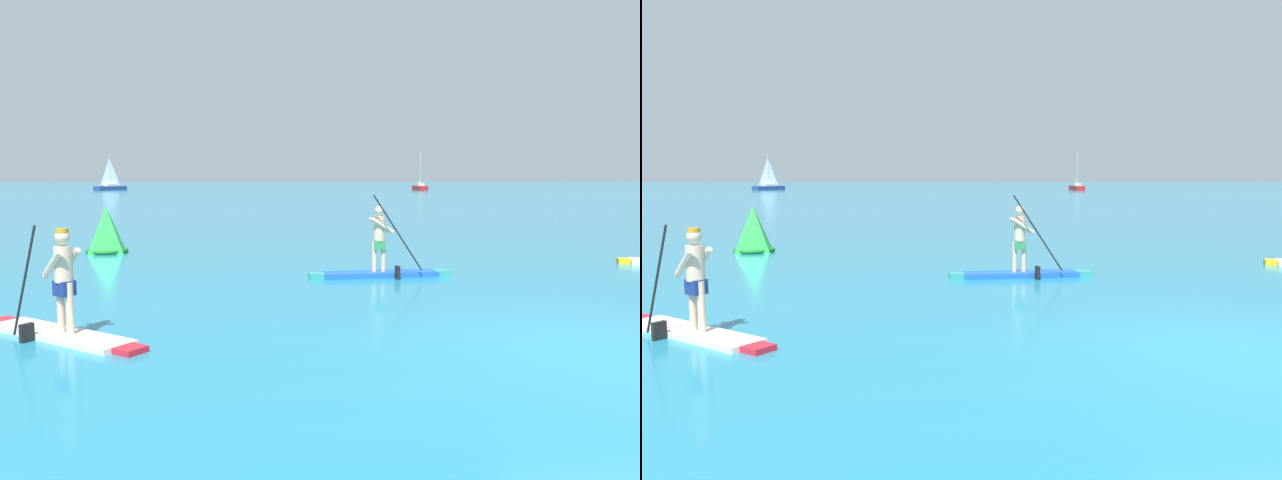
% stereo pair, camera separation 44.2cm
% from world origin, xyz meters
% --- Properties ---
extents(ground, '(440.00, 440.00, 0.00)m').
position_xyz_m(ground, '(0.00, 0.00, 0.00)').
color(ground, teal).
extents(paddleboarder_near_left, '(2.90, 2.38, 1.76)m').
position_xyz_m(paddleboarder_near_left, '(-7.85, 1.63, 0.37)').
color(paddleboarder_near_left, white).
rests_on(paddleboarder_near_left, ground).
extents(paddleboarder_mid_center, '(3.41, 0.82, 1.97)m').
position_xyz_m(paddleboarder_mid_center, '(-2.01, 6.49, 0.33)').
color(paddleboarder_mid_center, blue).
rests_on(paddleboarder_mid_center, ground).
extents(race_marker_buoy, '(1.46, 1.46, 1.44)m').
position_xyz_m(race_marker_buoy, '(-9.53, 11.89, 0.65)').
color(race_marker_buoy, green).
rests_on(race_marker_buoy, ground).
extents(sailboat_left_horizon, '(4.52, 5.07, 5.74)m').
position_xyz_m(sailboat_left_horizon, '(-27.52, 92.60, 0.72)').
color(sailboat_left_horizon, navy).
rests_on(sailboat_left_horizon, ground).
extents(sailboat_right_horizon, '(1.62, 5.82, 6.13)m').
position_xyz_m(sailboat_right_horizon, '(21.20, 87.07, 0.80)').
color(sailboat_right_horizon, '#A51E1E').
rests_on(sailboat_right_horizon, ground).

